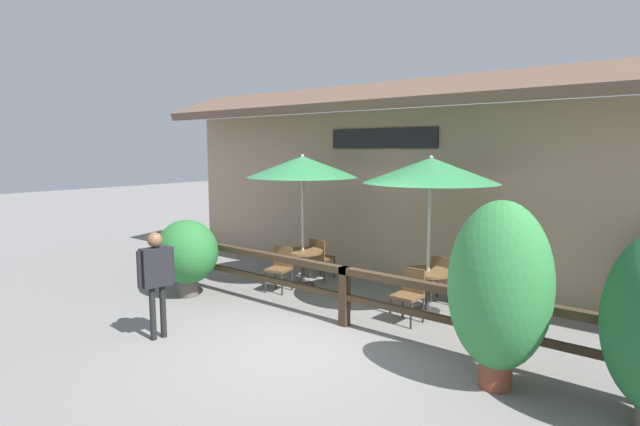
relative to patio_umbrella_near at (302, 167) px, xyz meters
The scene contains 14 objects.
ground_plane 4.03m from the patio_umbrella_near, 49.70° to the right, with size 60.00×60.00×0.00m, color slate.
building_facade 2.67m from the patio_umbrella_near, 38.42° to the left, with size 14.28×1.49×4.23m.
patio_railing 3.05m from the patio_umbrella_near, 34.01° to the right, with size 10.40×0.14×0.95m.
patio_umbrella_near is the anchor object (origin of this frame).
dining_table_near 1.85m from the patio_umbrella_near, 90.00° to the left, with size 0.82×0.82×0.72m.
chair_near_streetside 2.03m from the patio_umbrella_near, 95.13° to the right, with size 0.50×0.50×0.87m.
chair_near_wallside 2.03m from the patio_umbrella_near, 92.86° to the left, with size 0.44×0.44×0.87m.
patio_umbrella_middle 2.79m from the patio_umbrella_near, ahead, with size 2.26×2.26×2.68m.
dining_table_middle 3.35m from the patio_umbrella_near, ahead, with size 0.82×0.82×0.72m.
chair_middle_streetside 3.46m from the patio_umbrella_near, 12.36° to the right, with size 0.44×0.44×0.87m.
chair_middle_wallside 3.46m from the patio_umbrella_near, 14.23° to the left, with size 0.48×0.48×0.87m.
potted_plant_corner_fern 5.21m from the patio_umbrella_near, 22.68° to the right, with size 1.18×1.06×2.22m.
potted_plant_small_flowering 2.79m from the patio_umbrella_near, 120.78° to the right, with size 1.23×1.11×1.46m.
pedestrian 3.84m from the patio_umbrella_near, 85.84° to the right, with size 0.26×0.56×1.59m.
Camera 1 is at (4.48, -5.12, 2.79)m, focal length 28.00 mm.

